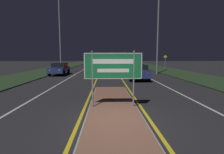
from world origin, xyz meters
name	(u,v)px	position (x,y,z in m)	size (l,w,h in m)	color
ground_plane	(115,123)	(0.00, 0.00, 0.00)	(160.00, 160.00, 0.00)	#232326
median_island	(113,108)	(0.00, 1.64, 0.04)	(2.12, 9.81, 0.10)	#999993
verge_left	(43,72)	(-9.50, 20.00, 0.04)	(5.00, 100.00, 0.08)	#23381E
verge_right	(172,71)	(9.50, 20.00, 0.04)	(5.00, 100.00, 0.08)	#23381E
centre_line_yellow_left	(101,69)	(-1.25, 25.00, 0.00)	(0.12, 70.00, 0.01)	gold
centre_line_yellow_right	(115,69)	(1.25, 25.00, 0.00)	(0.12, 70.00, 0.01)	gold
lane_line_white_left	(84,69)	(-4.20, 25.00, 0.00)	(0.12, 70.00, 0.01)	silver
lane_line_white_right	(132,69)	(4.20, 25.00, 0.00)	(0.12, 70.00, 0.01)	silver
edge_line_white_left	(67,69)	(-7.20, 25.00, 0.00)	(0.10, 70.00, 0.01)	silver
edge_line_white_right	(148,69)	(7.20, 25.00, 0.00)	(0.10, 70.00, 0.01)	silver
highway_sign	(113,68)	(0.00, 1.63, 1.77)	(2.45, 0.07, 2.40)	gray
streetlight_left_near	(59,21)	(-6.29, 17.56, 6.73)	(0.56, 0.56, 10.25)	gray
streetlight_right_near	(158,20)	(6.11, 16.19, 6.74)	(0.61, 0.61, 9.81)	gray
car_receding_0	(137,71)	(2.71, 11.13, 0.80)	(1.87, 4.61, 1.48)	navy
car_receding_1	(122,66)	(2.37, 23.28, 0.72)	(1.98, 4.42, 1.36)	silver
car_approaching_0	(59,69)	(-6.02, 15.73, 0.77)	(1.87, 4.10, 1.46)	navy
car_approaching_1	(94,65)	(-2.65, 28.03, 0.70)	(1.95, 4.26, 1.30)	maroon
warning_sign	(165,61)	(9.58, 23.31, 1.54)	(0.60, 0.06, 2.43)	gray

